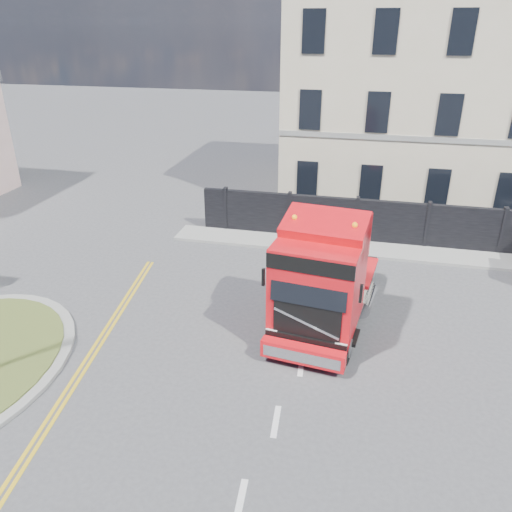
# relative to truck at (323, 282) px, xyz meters

# --- Properties ---
(ground) EXTENTS (120.00, 120.00, 0.00)m
(ground) POSITION_rel_truck_xyz_m (-3.27, -1.52, -1.73)
(ground) COLOR #424244
(ground) RESTS_ON ground
(hoarding_fence) EXTENTS (18.80, 0.25, 2.00)m
(hoarding_fence) POSITION_rel_truck_xyz_m (3.28, 7.48, -0.73)
(hoarding_fence) COLOR black
(hoarding_fence) RESTS_ON ground
(georgian_building) EXTENTS (12.30, 10.30, 12.80)m
(georgian_building) POSITION_rel_truck_xyz_m (2.73, 14.98, 4.04)
(georgian_building) COLOR beige
(georgian_building) RESTS_ON ground
(pavement_far) EXTENTS (20.00, 1.60, 0.12)m
(pavement_far) POSITION_rel_truck_xyz_m (2.73, 6.58, -1.67)
(pavement_far) COLOR gray
(pavement_far) RESTS_ON ground
(truck) EXTENTS (3.18, 6.70, 3.87)m
(truck) POSITION_rel_truck_xyz_m (0.00, 0.00, 0.00)
(truck) COLOR black
(truck) RESTS_ON ground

